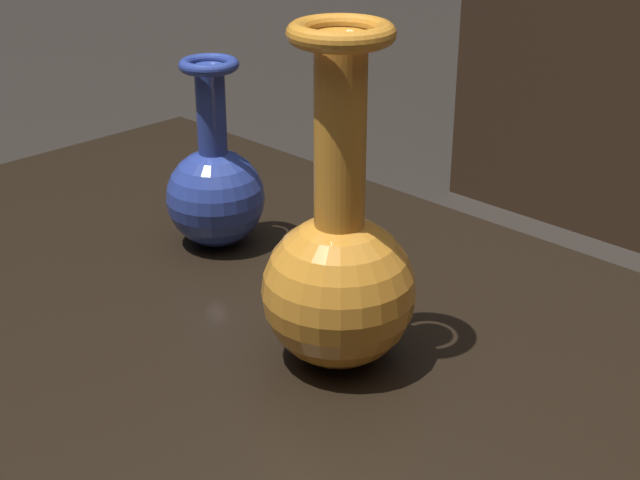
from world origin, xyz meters
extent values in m
cube|color=black|center=(0.00, 0.00, 0.78)|extent=(1.20, 0.64, 0.05)
sphere|color=orange|center=(0.06, -0.02, 0.87)|extent=(0.13, 0.13, 0.13)
cylinder|color=orange|center=(0.06, -0.02, 1.00)|extent=(0.04, 0.04, 0.16)
torus|color=orange|center=(0.06, -0.02, 1.08)|extent=(0.08, 0.08, 0.02)
sphere|color=#2D429E|center=(-0.20, 0.06, 0.85)|extent=(0.11, 0.11, 0.11)
cylinder|color=#2D429E|center=(-0.20, 0.06, 0.95)|extent=(0.03, 0.03, 0.10)
torus|color=#2D429E|center=(-0.20, 0.06, 1.00)|extent=(0.06, 0.06, 0.01)
camera|label=1|loc=(0.54, -0.52, 1.23)|focal=52.27mm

